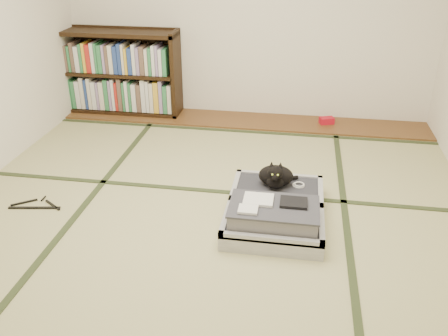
# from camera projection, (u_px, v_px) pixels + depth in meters

# --- Properties ---
(floor) EXTENTS (4.50, 4.50, 0.00)m
(floor) POSITION_uv_depth(u_px,v_px,m) (210.00, 218.00, 3.53)
(floor) COLOR tan
(floor) RESTS_ON ground
(wood_strip) EXTENTS (4.00, 0.50, 0.02)m
(wood_strip) POSITION_uv_depth(u_px,v_px,m) (244.00, 120.00, 5.28)
(wood_strip) COLOR brown
(wood_strip) RESTS_ON ground
(red_item) EXTENTS (0.17, 0.14, 0.07)m
(red_item) POSITION_uv_depth(u_px,v_px,m) (327.00, 121.00, 5.16)
(red_item) COLOR #B70E1F
(red_item) RESTS_ON wood_strip
(room_shell) EXTENTS (4.50, 4.50, 4.50)m
(room_shell) POSITION_uv_depth(u_px,v_px,m) (206.00, 15.00, 2.87)
(room_shell) COLOR white
(room_shell) RESTS_ON ground
(tatami_borders) EXTENTS (4.00, 4.50, 0.01)m
(tatami_borders) POSITION_uv_depth(u_px,v_px,m) (221.00, 186.00, 3.96)
(tatami_borders) COLOR #2D381E
(tatami_borders) RESTS_ON ground
(bookcase) EXTENTS (1.51, 0.34, 0.97)m
(bookcase) POSITION_uv_depth(u_px,v_px,m) (114.00, 74.00, 5.36)
(bookcase) COLOR black
(bookcase) RESTS_ON wood_strip
(suitcase) EXTENTS (0.70, 0.93, 0.27)m
(suitcase) POSITION_uv_depth(u_px,v_px,m) (275.00, 211.00, 3.45)
(suitcase) COLOR #BCBDC1
(suitcase) RESTS_ON floor
(cat) EXTENTS (0.31, 0.31, 0.25)m
(cat) POSITION_uv_depth(u_px,v_px,m) (276.00, 176.00, 3.65)
(cat) COLOR black
(cat) RESTS_ON suitcase
(cable_coil) EXTENTS (0.10, 0.10, 0.02)m
(cable_coil) POSITION_uv_depth(u_px,v_px,m) (299.00, 185.00, 3.69)
(cable_coil) COLOR white
(cable_coil) RESTS_ON suitcase
(hanger) EXTENTS (0.41, 0.22, 0.01)m
(hanger) POSITION_uv_depth(u_px,v_px,m) (36.00, 206.00, 3.68)
(hanger) COLOR black
(hanger) RESTS_ON floor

